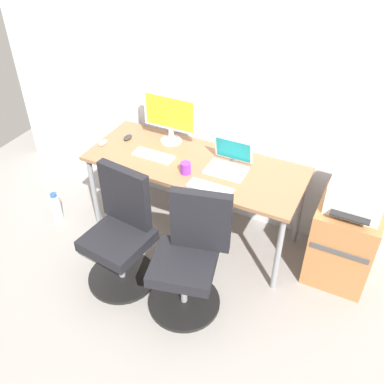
{
  "coord_description": "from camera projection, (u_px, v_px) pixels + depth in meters",
  "views": [
    {
      "loc": [
        1.26,
        -2.59,
        2.67
      ],
      "look_at": [
        0.0,
        -0.05,
        0.49
      ],
      "focal_mm": 40.76,
      "sensor_mm": 36.0,
      "label": 1
    }
  ],
  "objects": [
    {
      "name": "keyboard_by_laptop",
      "position": [
        210.0,
        188.0,
        3.18
      ],
      "size": [
        0.34,
        0.12,
        0.02
      ],
      "primitive_type": "cube",
      "color": "#B7B7B7",
      "rests_on": "desk"
    },
    {
      "name": "office_chair_left",
      "position": [
        121.0,
        234.0,
        3.27
      ],
      "size": [
        0.54,
        0.54,
        0.94
      ],
      "color": "black",
      "rests_on": "ground"
    },
    {
      "name": "back_wall",
      "position": [
        219.0,
        77.0,
        3.42
      ],
      "size": [
        4.4,
        0.04,
        2.6
      ],
      "primitive_type": "cube",
      "color": "silver",
      "rests_on": "ground"
    },
    {
      "name": "desktop_monitor",
      "position": [
        170.0,
        115.0,
        3.56
      ],
      "size": [
        0.48,
        0.18,
        0.43
      ],
      "color": "silver",
      "rests_on": "desk"
    },
    {
      "name": "water_bottle_on_floor",
      "position": [
        56.0,
        208.0,
        3.95
      ],
      "size": [
        0.09,
        0.09,
        0.31
      ],
      "color": "white",
      "rests_on": "ground"
    },
    {
      "name": "mouse_by_monitor",
      "position": [
        103.0,
        143.0,
        3.67
      ],
      "size": [
        0.06,
        0.1,
        0.03
      ],
      "primitive_type": "ellipsoid",
      "color": "silver",
      "rests_on": "desk"
    },
    {
      "name": "mouse_by_laptop",
      "position": [
        128.0,
        137.0,
        3.74
      ],
      "size": [
        0.06,
        0.1,
        0.03
      ],
      "primitive_type": "ellipsoid",
      "color": "#2D2D2D",
      "rests_on": "desk"
    },
    {
      "name": "ground_plane",
      "position": [
        194.0,
        232.0,
        3.91
      ],
      "size": [
        5.28,
        5.28,
        0.0
      ],
      "primitive_type": "plane",
      "color": "gray"
    },
    {
      "name": "office_chair_right",
      "position": [
        189.0,
        259.0,
        3.07
      ],
      "size": [
        0.54,
        0.54,
        0.94
      ],
      "color": "black",
      "rests_on": "ground"
    },
    {
      "name": "desk",
      "position": [
        195.0,
        169.0,
        3.5
      ],
      "size": [
        1.75,
        0.69,
        0.75
      ],
      "color": "#996B47",
      "rests_on": "ground"
    },
    {
      "name": "keyboard_by_monitor",
      "position": [
        153.0,
        156.0,
        3.52
      ],
      "size": [
        0.34,
        0.12,
        0.02
      ],
      "primitive_type": "cube",
      "color": "silver",
      "rests_on": "desk"
    },
    {
      "name": "printer",
      "position": [
        357.0,
        194.0,
        3.06
      ],
      "size": [
        0.38,
        0.4,
        0.24
      ],
      "color": "silver",
      "rests_on": "side_cabinet"
    },
    {
      "name": "side_cabinet",
      "position": [
        343.0,
        241.0,
        3.34
      ],
      "size": [
        0.46,
        0.51,
        0.67
      ],
      "color": "#B77542",
      "rests_on": "ground"
    },
    {
      "name": "open_laptop",
      "position": [
        229.0,
        162.0,
        3.37
      ],
      "size": [
        0.31,
        0.27,
        0.22
      ],
      "color": "silver",
      "rests_on": "desk"
    },
    {
      "name": "pen_cup",
      "position": [
        235.0,
        154.0,
        3.46
      ],
      "size": [
        0.07,
        0.07,
        0.1
      ],
      "primitive_type": "cylinder",
      "color": "slate",
      "rests_on": "desk"
    },
    {
      "name": "coffee_mug",
      "position": [
        186.0,
        168.0,
        3.31
      ],
      "size": [
        0.08,
        0.08,
        0.09
      ],
      "primitive_type": "cylinder",
      "color": "purple",
      "rests_on": "desk"
    }
  ]
}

